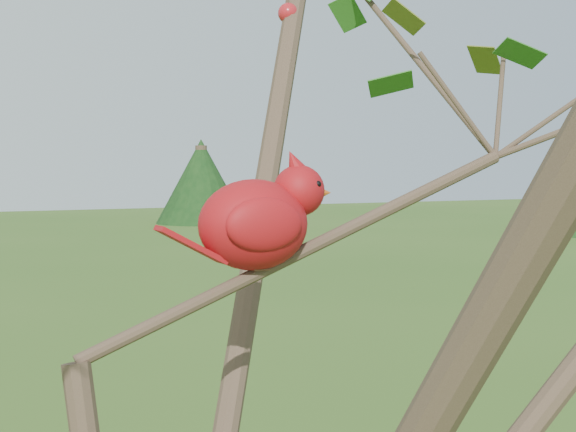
% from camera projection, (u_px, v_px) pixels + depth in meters
% --- Properties ---
extents(crabapple_tree, '(2.35, 2.05, 2.95)m').
position_uv_depth(crabapple_tree, '(168.00, 226.00, 0.98)').
color(crabapple_tree, '#433124').
rests_on(crabapple_tree, ground).
extents(cardinal, '(0.25, 0.12, 0.17)m').
position_uv_depth(cardinal, '(259.00, 220.00, 1.14)').
color(cardinal, '#AA120E').
rests_on(cardinal, ground).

